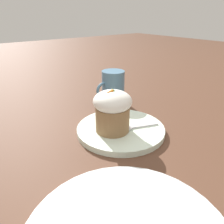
% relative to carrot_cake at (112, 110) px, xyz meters
% --- Properties ---
extents(ground_plane, '(4.00, 4.00, 0.00)m').
position_rel_carrot_cake_xyz_m(ground_plane, '(-0.03, 0.00, -0.07)').
color(ground_plane, '#513323').
extents(dessert_plate, '(0.22, 0.22, 0.01)m').
position_rel_carrot_cake_xyz_m(dessert_plate, '(-0.03, 0.00, -0.06)').
color(dessert_plate, silver).
rests_on(dessert_plate, ground_plane).
extents(carrot_cake, '(0.09, 0.09, 0.10)m').
position_rel_carrot_cake_xyz_m(carrot_cake, '(0.00, 0.00, 0.00)').
color(carrot_cake, olive).
rests_on(carrot_cake, dessert_plate).
extents(spoon, '(0.10, 0.06, 0.01)m').
position_rel_carrot_cake_xyz_m(spoon, '(-0.04, 0.02, -0.05)').
color(spoon, silver).
rests_on(spoon, dessert_plate).
extents(coffee_cup, '(0.10, 0.07, 0.11)m').
position_rel_carrot_cake_xyz_m(coffee_cup, '(-0.13, -0.16, -0.01)').
color(coffee_cup, teal).
rests_on(coffee_cup, ground_plane).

